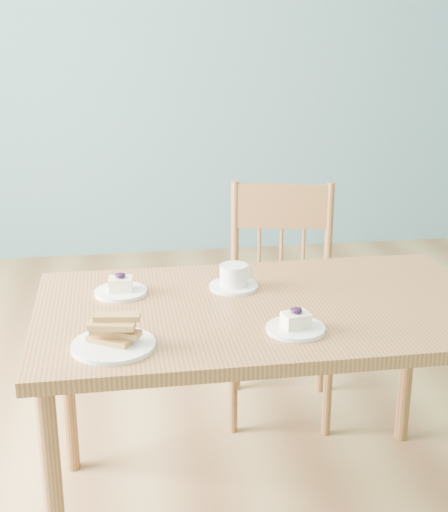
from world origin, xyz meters
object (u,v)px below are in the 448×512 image
object	(u,v)px
dining_chair	(281,300)
biscotti_plate	(113,338)
dining_table	(264,327)
cheesecake_plate_near	(296,325)
cheesecake_plate_far	(121,288)
coffee_cup	(234,278)

from	to	relation	value
dining_chair	biscotti_plate	distance (m)	1.10
dining_table	biscotti_plate	size ratio (longest dim) A/B	6.24
cheesecake_plate_near	cheesecake_plate_far	size ratio (longest dim) A/B	1.00
dining_chair	biscotti_plate	size ratio (longest dim) A/B	4.23
dining_chair	cheesecake_plate_near	bearing A→B (deg)	-89.01
cheesecake_plate_near	coffee_cup	bearing A→B (deg)	107.67
dining_chair	cheesecake_plate_near	xyz separation A→B (m)	(-0.16, -0.82, 0.26)
cheesecake_plate_far	coffee_cup	world-z (taller)	coffee_cup
cheesecake_plate_far	biscotti_plate	world-z (taller)	biscotti_plate
dining_table	coffee_cup	bearing A→B (deg)	113.85
cheesecake_plate_near	biscotti_plate	distance (m)	0.48
dining_table	cheesecake_plate_far	distance (m)	0.45
cheesecake_plate_near	coffee_cup	distance (m)	0.36
coffee_cup	biscotti_plate	bearing A→B (deg)	-149.59
biscotti_plate	dining_chair	bearing A→B (deg)	53.33
dining_table	dining_chair	size ratio (longest dim) A/B	1.48
dining_chair	cheesecake_plate_far	bearing A→B (deg)	-129.95
coffee_cup	dining_chair	bearing A→B (deg)	46.57
cheesecake_plate_far	dining_table	bearing A→B (deg)	-20.05
cheesecake_plate_near	coffee_cup	size ratio (longest dim) A/B	1.05
dining_chair	coffee_cup	distance (m)	0.62
cheesecake_plate_far	biscotti_plate	xyz separation A→B (m)	(-0.02, -0.37, 0.01)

